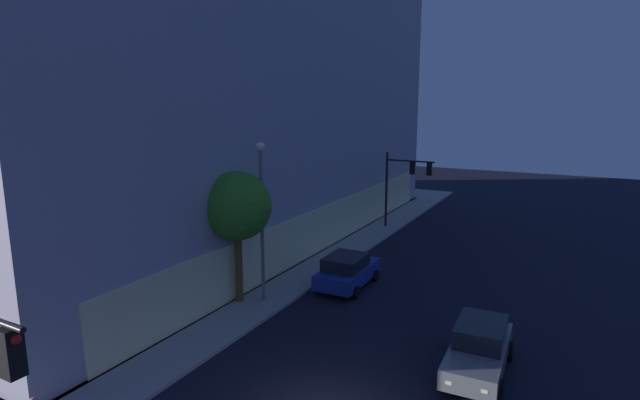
# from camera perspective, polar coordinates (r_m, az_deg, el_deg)

# --- Properties ---
(modern_building) EXTENTS (39.35, 23.34, 21.68)m
(modern_building) POSITION_cam_1_polar(r_m,az_deg,el_deg) (37.69, -15.63, 12.77)
(modern_building) COLOR #4C4C51
(modern_building) RESTS_ON ground
(traffic_light_far_corner) EXTENTS (0.34, 3.64, 5.59)m
(traffic_light_far_corner) POSITION_cam_1_polar(r_m,az_deg,el_deg) (37.29, 9.57, 2.62)
(traffic_light_far_corner) COLOR black
(traffic_light_far_corner) RESTS_ON sidewalk_corner
(street_lamp_sidewalk) EXTENTS (0.44, 0.44, 7.48)m
(street_lamp_sidewalk) POSITION_cam_1_polar(r_m,az_deg,el_deg) (23.15, -6.64, -0.25)
(street_lamp_sidewalk) COLOR slate
(street_lamp_sidewalk) RESTS_ON sidewalk_corner
(sidewalk_tree) EXTENTS (3.20, 3.20, 6.19)m
(sidewalk_tree) POSITION_cam_1_polar(r_m,az_deg,el_deg) (23.24, -9.40, -0.74)
(sidewalk_tree) COLOR brown
(sidewalk_tree) RESTS_ON sidewalk_corner
(car_grey) EXTENTS (4.73, 2.16, 1.74)m
(car_grey) POSITION_cam_1_polar(r_m,az_deg,el_deg) (19.31, 17.56, -15.66)
(car_grey) COLOR slate
(car_grey) RESTS_ON ground
(car_blue) EXTENTS (4.36, 2.29, 1.71)m
(car_blue) POSITION_cam_1_polar(r_m,az_deg,el_deg) (26.18, 3.11, -7.97)
(car_blue) COLOR navy
(car_blue) RESTS_ON ground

